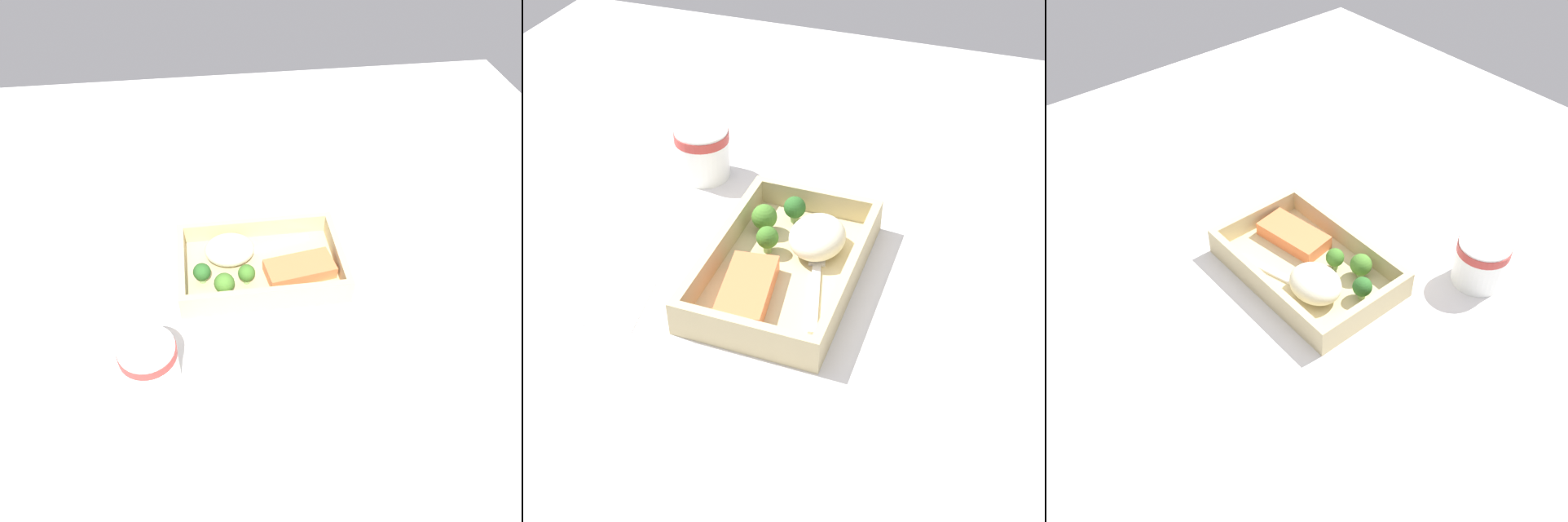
% 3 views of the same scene
% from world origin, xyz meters
% --- Properties ---
extents(ground_plane, '(1.60, 1.60, 0.02)m').
position_xyz_m(ground_plane, '(0.00, 0.00, -0.01)').
color(ground_plane, silver).
extents(takeout_tray, '(0.29, 0.19, 0.01)m').
position_xyz_m(takeout_tray, '(0.00, 0.00, 0.01)').
color(takeout_tray, '#C6B484').
rests_on(takeout_tray, ground_plane).
extents(tray_rim, '(0.29, 0.19, 0.04)m').
position_xyz_m(tray_rim, '(0.00, 0.00, 0.03)').
color(tray_rim, '#C6B484').
rests_on(tray_rim, takeout_tray).
extents(salmon_fillet, '(0.13, 0.08, 0.02)m').
position_xyz_m(salmon_fillet, '(-0.07, 0.02, 0.02)').
color(salmon_fillet, '#EC7744').
rests_on(salmon_fillet, takeout_tray).
extents(mashed_potatoes, '(0.09, 0.07, 0.05)m').
position_xyz_m(mashed_potatoes, '(0.05, -0.03, 0.03)').
color(mashed_potatoes, '#EBE6C7').
rests_on(mashed_potatoes, takeout_tray).
extents(broccoli_floret_1, '(0.04, 0.04, 0.04)m').
position_xyz_m(broccoli_floret_1, '(0.07, 0.05, 0.04)').
color(broccoli_floret_1, '#82A160').
rests_on(broccoli_floret_1, takeout_tray).
extents(broccoli_floret_2, '(0.03, 0.03, 0.04)m').
position_xyz_m(broccoli_floret_2, '(0.10, 0.02, 0.03)').
color(broccoli_floret_2, '#84AB66').
rests_on(broccoli_floret_2, takeout_tray).
extents(broccoli_floret_3, '(0.03, 0.03, 0.04)m').
position_xyz_m(broccoli_floret_3, '(0.03, 0.03, 0.03)').
color(broccoli_floret_3, '#80AC61').
rests_on(broccoli_floret_3, takeout_tray).
extents(fork, '(0.16, 0.06, 0.00)m').
position_xyz_m(fork, '(-0.01, -0.05, 0.01)').
color(fork, silver).
rests_on(fork, takeout_tray).
extents(paper_cup, '(0.08, 0.08, 0.08)m').
position_xyz_m(paper_cup, '(0.19, 0.20, 0.04)').
color(paper_cup, white).
rests_on(paper_cup, ground_plane).
extents(receipt_slip, '(0.11, 0.15, 0.00)m').
position_xyz_m(receipt_slip, '(-0.12, 0.21, 0.00)').
color(receipt_slip, white).
rests_on(receipt_slip, ground_plane).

